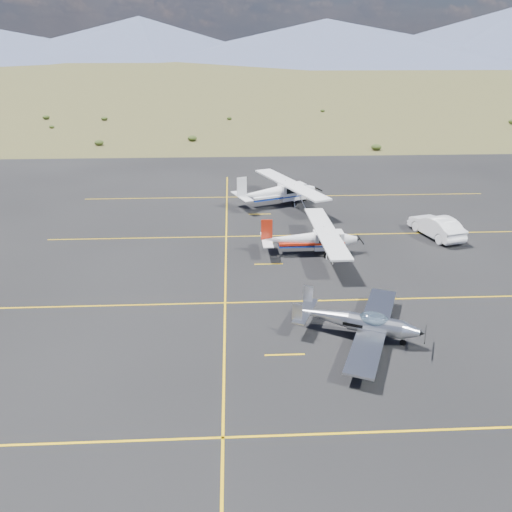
# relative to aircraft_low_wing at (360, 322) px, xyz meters

# --- Properties ---
(ground) EXTENTS (1600.00, 1600.00, 0.00)m
(ground) POSITION_rel_aircraft_low_wing_xyz_m (-1.07, 2.09, -0.92)
(ground) COLOR #383D1C
(ground) RESTS_ON ground
(apron) EXTENTS (72.00, 72.00, 0.02)m
(apron) POSITION_rel_aircraft_low_wing_xyz_m (-1.07, 9.09, -0.92)
(apron) COLOR black
(apron) RESTS_ON ground
(aircraft_low_wing) EXTENTS (6.63, 8.65, 1.93)m
(aircraft_low_wing) POSITION_rel_aircraft_low_wing_xyz_m (0.00, 0.00, 0.00)
(aircraft_low_wing) COLOR silver
(aircraft_low_wing) RESTS_ON apron
(aircraft_cessna) EXTENTS (6.32, 10.55, 2.68)m
(aircraft_cessna) POSITION_rel_aircraft_low_wing_xyz_m (-0.86, 11.38, 0.27)
(aircraft_cessna) COLOR silver
(aircraft_cessna) RESTS_ON apron
(aircraft_plain) EXTENTS (8.67, 11.87, 3.08)m
(aircraft_plain) POSITION_rel_aircraft_low_wing_xyz_m (-2.18, 23.26, 0.44)
(aircraft_plain) COLOR white
(aircraft_plain) RESTS_ON apron
(sedan) EXTENTS (3.13, 5.50, 1.71)m
(sedan) POSITION_rel_aircraft_low_wing_xyz_m (9.57, 14.31, -0.06)
(sedan) COLOR white
(sedan) RESTS_ON apron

